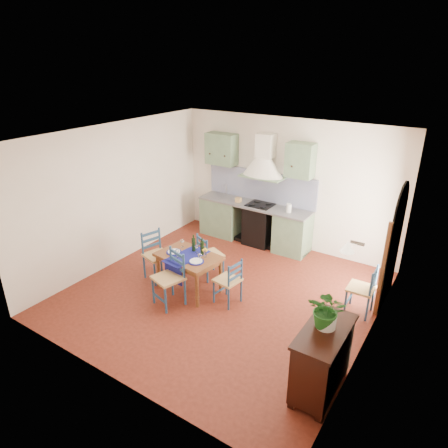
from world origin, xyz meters
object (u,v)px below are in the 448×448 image
at_px(dining_table, 189,260).
at_px(chair_near, 170,278).
at_px(sideboard, 322,358).
at_px(potted_plant, 327,310).

distance_m(dining_table, chair_near, 0.53).
bearing_deg(sideboard, potted_plant, 107.33).
distance_m(dining_table, sideboard, 2.99).
relative_size(dining_table, chair_near, 1.22).
distance_m(chair_near, potted_plant, 2.92).
bearing_deg(dining_table, sideboard, -18.98).
distance_m(sideboard, potted_plant, 0.68).
height_order(dining_table, potted_plant, potted_plant).
bearing_deg(dining_table, chair_near, -90.23).
relative_size(chair_near, potted_plant, 1.96).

